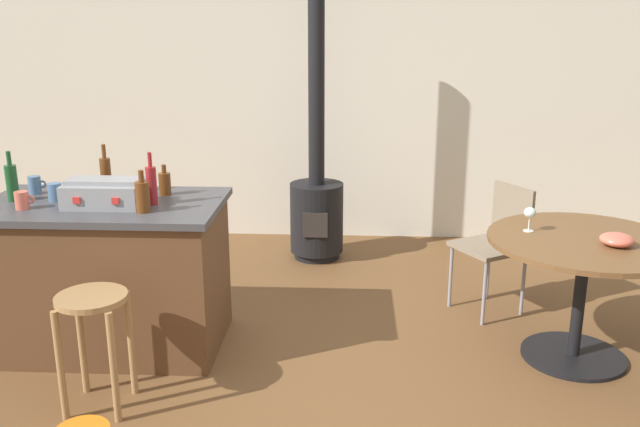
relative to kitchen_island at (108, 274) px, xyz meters
name	(u,v)px	position (x,y,z in m)	size (l,w,h in m)	color
ground_plane	(323,393)	(1.31, -0.51, -0.45)	(8.80, 8.80, 0.00)	brown
back_wall	(338,87)	(1.31, 2.29, 0.90)	(8.00, 0.10, 2.70)	silver
kitchen_island	(108,274)	(0.00, 0.00, 0.00)	(1.39, 0.81, 0.90)	brown
wooden_stool	(94,324)	(0.18, -0.69, 0.01)	(0.35, 0.35, 0.62)	#A37A4C
dining_table	(583,267)	(2.78, -0.04, 0.12)	(1.09, 1.09, 0.74)	black
folding_chair_far	(497,238)	(2.44, 0.65, 0.05)	(0.55, 0.55, 0.86)	#7F705B
wood_stove	(317,195)	(1.16, 1.63, 0.09)	(0.44, 0.45, 2.30)	black
toolbox	(105,193)	(0.05, -0.07, 0.52)	(0.43, 0.29, 0.16)	gray
bottle_0	(106,175)	(-0.03, 0.19, 0.57)	(0.06, 0.06, 0.31)	#603314
bottle_1	(12,182)	(-0.52, 0.01, 0.56)	(0.07, 0.07, 0.29)	#194C23
bottle_2	(152,185)	(0.31, -0.03, 0.57)	(0.06, 0.06, 0.30)	maroon
bottle_3	(165,183)	(0.33, 0.19, 0.52)	(0.07, 0.07, 0.19)	#603314
bottle_4	(143,196)	(0.31, -0.19, 0.54)	(0.08, 0.08, 0.24)	#603314
cup_0	(35,185)	(-0.47, 0.18, 0.50)	(0.11, 0.07, 0.11)	#4C7099
cup_1	(22,200)	(-0.39, -0.16, 0.50)	(0.11, 0.08, 0.10)	#DB6651
cup_2	(55,192)	(-0.27, 0.02, 0.50)	(0.12, 0.08, 0.11)	#4C7099
wine_glass	(530,214)	(2.49, 0.08, 0.39)	(0.07, 0.07, 0.14)	silver
serving_bowl	(617,240)	(2.90, -0.16, 0.32)	(0.18, 0.18, 0.07)	#DB6651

